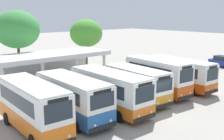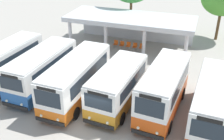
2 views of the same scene
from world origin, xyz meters
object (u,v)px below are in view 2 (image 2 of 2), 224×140
at_px(city_bus_middle_cream, 76,78).
at_px(city_bus_nearest_orange, 7,63).
at_px(waiting_chair_end_by_column, 116,43).
at_px(waiting_chair_second_from_end, 122,44).
at_px(waiting_chair_fifth_seat, 141,47).
at_px(waiting_chair_fourth_seat, 135,46).
at_px(waiting_chair_middle_seat, 128,45).
at_px(city_bus_second_in_row, 42,69).
at_px(city_bus_fifth_blue, 164,88).
at_px(city_bus_fourth_amber, 118,85).
at_px(city_bus_far_end_green, 212,101).

bearing_deg(city_bus_middle_cream, city_bus_nearest_orange, 177.51).
bearing_deg(city_bus_nearest_orange, waiting_chair_end_by_column, 58.73).
relative_size(waiting_chair_second_from_end, waiting_chair_fifth_seat, 1.00).
distance_m(waiting_chair_fourth_seat, waiting_chair_fifth_seat, 0.72).
relative_size(city_bus_middle_cream, waiting_chair_middle_seat, 9.27).
height_order(waiting_chair_middle_seat, waiting_chair_fifth_seat, same).
height_order(city_bus_second_in_row, waiting_chair_second_from_end, city_bus_second_in_row).
height_order(waiting_chair_end_by_column, waiting_chair_fourth_seat, same).
bearing_deg(waiting_chair_second_from_end, city_bus_fifth_blue, -58.45).
bearing_deg(waiting_chair_fifth_seat, city_bus_second_in_row, -120.33).
bearing_deg(city_bus_fourth_amber, city_bus_second_in_row, 176.72).
xyz_separation_m(city_bus_second_in_row, waiting_chair_middle_seat, (4.34, 9.90, -1.23)).
xyz_separation_m(city_bus_middle_cream, waiting_chair_second_from_end, (0.39, 10.32, -1.25)).
distance_m(city_bus_fourth_amber, city_bus_far_end_green, 6.48).
bearing_deg(waiting_chair_end_by_column, city_bus_fourth_amber, -70.90).
xyz_separation_m(city_bus_fifth_blue, waiting_chair_end_by_column, (-6.81, 9.98, -1.36)).
distance_m(waiting_chair_end_by_column, waiting_chair_fifth_seat, 2.88).
height_order(city_bus_fifth_blue, waiting_chair_middle_seat, city_bus_fifth_blue).
xyz_separation_m(waiting_chair_fourth_seat, waiting_chair_fifth_seat, (0.72, -0.00, 0.00)).
height_order(city_bus_far_end_green, waiting_chair_fifth_seat, city_bus_far_end_green).
xyz_separation_m(waiting_chair_end_by_column, waiting_chair_fifth_seat, (2.88, -0.05, 0.00)).
distance_m(city_bus_fifth_blue, waiting_chair_end_by_column, 12.16).
bearing_deg(city_bus_second_in_row, city_bus_far_end_green, -1.65).
bearing_deg(city_bus_far_end_green, waiting_chair_middle_seat, 129.96).
height_order(city_bus_middle_cream, city_bus_fourth_amber, city_bus_middle_cream).
xyz_separation_m(city_bus_middle_cream, waiting_chair_end_by_column, (-0.33, 10.39, -1.25)).
bearing_deg(city_bus_nearest_orange, waiting_chair_second_from_end, 55.66).
height_order(waiting_chair_end_by_column, waiting_chair_second_from_end, same).
relative_size(city_bus_nearest_orange, waiting_chair_middle_seat, 8.73).
bearing_deg(waiting_chair_second_from_end, waiting_chair_fifth_seat, 0.38).
bearing_deg(city_bus_far_end_green, city_bus_middle_cream, -179.53).
distance_m(waiting_chair_second_from_end, waiting_chair_fourth_seat, 1.44).
xyz_separation_m(city_bus_far_end_green, waiting_chair_second_from_end, (-9.33, 10.24, -1.21)).
bearing_deg(waiting_chair_end_by_column, waiting_chair_fourth_seat, -1.39).
relative_size(city_bus_far_end_green, waiting_chair_end_by_column, 9.01).
distance_m(city_bus_second_in_row, waiting_chair_end_by_column, 10.43).
bearing_deg(waiting_chair_fourth_seat, waiting_chair_fifth_seat, -0.13).
relative_size(waiting_chair_second_from_end, waiting_chair_middle_seat, 1.00).
bearing_deg(waiting_chair_second_from_end, waiting_chair_middle_seat, 2.11).
distance_m(city_bus_nearest_orange, waiting_chair_second_from_end, 12.23).
xyz_separation_m(city_bus_fifth_blue, waiting_chair_second_from_end, (-6.09, 9.92, -1.36)).
height_order(waiting_chair_middle_seat, waiting_chair_fourth_seat, same).
height_order(city_bus_far_end_green, waiting_chair_end_by_column, city_bus_far_end_green).
bearing_deg(city_bus_far_end_green, waiting_chair_fourth_seat, 127.55).
bearing_deg(city_bus_middle_cream, waiting_chair_end_by_column, 91.84).
relative_size(city_bus_middle_cream, city_bus_far_end_green, 1.03).
height_order(city_bus_fourth_amber, waiting_chair_fifth_seat, city_bus_fourth_amber).
height_order(city_bus_fourth_amber, waiting_chair_end_by_column, city_bus_fourth_amber).
relative_size(waiting_chair_middle_seat, waiting_chair_fourth_seat, 1.00).
distance_m(city_bus_fifth_blue, city_bus_far_end_green, 3.26).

